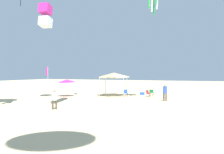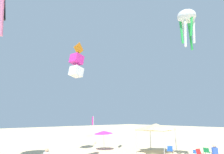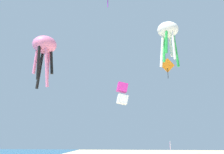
{
  "view_description": "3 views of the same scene",
  "coord_description": "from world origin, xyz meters",
  "px_view_note": "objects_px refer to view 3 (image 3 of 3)",
  "views": [
    {
      "loc": [
        -10.77,
        26.89,
        2.88
      ],
      "look_at": [
        1.25,
        -0.73,
        2.33
      ],
      "focal_mm": 37.7,
      "sensor_mm": 36.0,
      "label": 1
    },
    {
      "loc": [
        -12.41,
        18.02,
        3.57
      ],
      "look_at": [
        0.48,
        6.34,
        6.99
      ],
      "focal_mm": 32.71,
      "sensor_mm": 36.0,
      "label": 2
    },
    {
      "loc": [
        -22.33,
        5.23,
        4.34
      ],
      "look_at": [
        0.48,
        7.33,
        9.67
      ],
      "focal_mm": 40.56,
      "sensor_mm": 36.0,
      "label": 3
    }
  ],
  "objects_px": {
    "banner_flag": "(171,153)",
    "kite_diamond_orange": "(168,66)",
    "kite_box_magenta": "(122,93)",
    "kite_octopus_white": "(168,32)",
    "kite_octopus_pink": "(44,47)"
  },
  "relations": [
    {
      "from": "kite_box_magenta",
      "to": "kite_diamond_orange",
      "type": "bearing_deg",
      "value": -43.52
    },
    {
      "from": "kite_box_magenta",
      "to": "banner_flag",
      "type": "bearing_deg",
      "value": -62.86
    },
    {
      "from": "kite_diamond_orange",
      "to": "kite_octopus_white",
      "type": "relative_size",
      "value": 0.95
    },
    {
      "from": "banner_flag",
      "to": "kite_diamond_orange",
      "type": "distance_m",
      "value": 13.76
    },
    {
      "from": "banner_flag",
      "to": "kite_octopus_white",
      "type": "xyz_separation_m",
      "value": [
        -14.95,
        1.67,
        9.44
      ]
    },
    {
      "from": "banner_flag",
      "to": "kite_diamond_orange",
      "type": "height_order",
      "value": "kite_diamond_orange"
    },
    {
      "from": "banner_flag",
      "to": "kite_octopus_white",
      "type": "bearing_deg",
      "value": 173.63
    },
    {
      "from": "kite_octopus_white",
      "to": "kite_box_magenta",
      "type": "bearing_deg",
      "value": 44.94
    },
    {
      "from": "banner_flag",
      "to": "kite_box_magenta",
      "type": "relative_size",
      "value": 1.47
    },
    {
      "from": "banner_flag",
      "to": "kite_box_magenta",
      "type": "xyz_separation_m",
      "value": [
        -4.26,
        5.58,
        6.73
      ]
    },
    {
      "from": "kite_octopus_white",
      "to": "kite_octopus_pink",
      "type": "bearing_deg",
      "value": 79.47
    },
    {
      "from": "kite_octopus_pink",
      "to": "banner_flag",
      "type": "bearing_deg",
      "value": -171.65
    },
    {
      "from": "kite_octopus_pink",
      "to": "kite_box_magenta",
      "type": "bearing_deg",
      "value": 176.81
    },
    {
      "from": "kite_octopus_pink",
      "to": "kite_octopus_white",
      "type": "relative_size",
      "value": 1.79
    },
    {
      "from": "kite_box_magenta",
      "to": "kite_octopus_white",
      "type": "bearing_deg",
      "value": -170.12
    }
  ]
}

